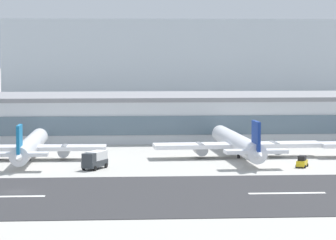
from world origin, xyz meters
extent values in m
plane|color=#B2AFA8|center=(0.00, 0.00, 0.00)|extent=(1400.00, 1400.00, 0.00)
cube|color=#2D2D30|center=(0.00, -4.34, 0.04)|extent=(800.00, 36.69, 0.08)
cube|color=white|center=(-1.31, -4.34, 0.09)|extent=(12.00, 1.20, 0.01)
cube|color=white|center=(41.79, -4.34, 0.09)|extent=(12.00, 1.20, 0.01)
cube|color=silver|center=(18.64, 77.56, 4.85)|extent=(151.40, 28.64, 9.69)
cube|color=slate|center=(18.64, 63.09, 4.36)|extent=(146.86, 0.30, 4.36)
cube|color=gray|center=(18.64, 77.56, 10.19)|extent=(152.92, 28.93, 1.00)
cube|color=#A8B2BC|center=(48.47, 202.11, 16.22)|extent=(147.00, 31.39, 32.43)
cylinder|color=silver|center=(-1.34, 38.90, 2.75)|extent=(4.55, 35.57, 3.55)
sphere|color=silver|center=(-0.84, 56.64, 2.75)|extent=(3.37, 3.37, 3.37)
cone|color=silver|center=(-1.84, 21.16, 2.75)|extent=(3.37, 6.48, 3.19)
cube|color=silver|center=(-1.36, 38.19, 2.40)|extent=(30.55, 6.18, 0.78)
cylinder|color=gray|center=(5.48, 38.00, 1.77)|extent=(2.45, 5.03, 2.31)
cube|color=silver|center=(-1.80, 22.58, 3.11)|extent=(10.42, 3.22, 0.62)
cube|color=#1975B2|center=(-1.80, 22.58, 5.59)|extent=(0.70, 4.81, 5.68)
cylinder|color=black|center=(-1.39, 37.13, 0.49)|extent=(0.64, 0.64, 0.98)
cylinder|color=white|center=(40.53, 39.50, 2.91)|extent=(5.82, 37.64, 3.75)
sphere|color=white|center=(39.50, 58.21, 2.91)|extent=(3.56, 3.56, 3.56)
cone|color=white|center=(41.57, 20.78, 2.91)|extent=(3.74, 6.92, 3.37)
cube|color=white|center=(40.58, 38.75, 2.53)|extent=(34.66, 7.52, 0.82)
cylinder|color=gray|center=(48.30, 39.18, 1.87)|extent=(2.72, 5.38, 2.44)
cylinder|color=gray|center=(32.85, 38.32, 1.87)|extent=(2.72, 5.38, 2.44)
cube|color=white|center=(41.49, 22.28, 3.28)|extent=(11.85, 3.74, 0.66)
cube|color=navy|center=(41.49, 22.28, 5.90)|extent=(0.88, 5.09, 6.00)
cylinder|color=black|center=(40.64, 37.63, 0.52)|extent=(0.67, 0.67, 1.03)
cube|color=gold|center=(50.52, 23.92, 0.80)|extent=(2.79, 3.58, 1.00)
cube|color=black|center=(50.52, 23.92, 1.75)|extent=(1.96, 2.28, 0.90)
cylinder|color=black|center=(51.72, 24.61, 0.30)|extent=(0.50, 0.66, 0.60)
cylinder|color=black|center=(50.26, 25.27, 0.30)|extent=(0.50, 0.66, 0.60)
cylinder|color=black|center=(50.79, 22.57, 0.30)|extent=(0.50, 0.66, 0.60)
cylinder|color=black|center=(49.33, 23.24, 0.30)|extent=(0.50, 0.66, 0.60)
cube|color=#2D3338|center=(11.79, 24.28, 1.05)|extent=(4.94, 6.42, 1.20)
cube|color=silver|center=(12.12, 24.91, 2.45)|extent=(4.06, 4.90, 1.60)
cube|color=#2D3338|center=(10.77, 22.37, 2.40)|extent=(2.74, 2.52, 1.50)
cylinder|color=black|center=(9.74, 22.99, 0.45)|extent=(0.67, 0.93, 0.90)
cylinder|color=black|center=(11.86, 21.86, 0.45)|extent=(0.67, 0.93, 0.90)
cylinder|color=black|center=(11.71, 26.70, 0.45)|extent=(0.67, 0.93, 0.90)
cylinder|color=black|center=(13.83, 25.57, 0.45)|extent=(0.67, 0.93, 0.90)
camera|label=1|loc=(14.33, -134.74, 22.98)|focal=92.55mm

